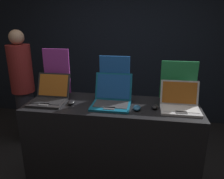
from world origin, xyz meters
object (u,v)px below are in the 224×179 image
(promo_stand_front, at_px, (57,73))
(person_bystander, at_px, (23,87))
(laptop_middle, at_px, (112,98))
(mouse_front, at_px, (71,102))
(mouse_middle, at_px, (137,108))
(promo_stand_middle, at_px, (114,79))
(laptop_back, at_px, (180,103))
(mouse_back, at_px, (155,107))
(promo_stand_back, at_px, (178,83))
(laptop_front, at_px, (50,96))

(promo_stand_front, height_order, person_bystander, person_bystander)
(laptop_middle, bearing_deg, mouse_front, -172.27)
(promo_stand_front, bearing_deg, person_bystander, 143.46)
(mouse_middle, bearing_deg, promo_stand_middle, 133.26)
(laptop_back, distance_m, person_bystander, 2.20)
(mouse_front, relative_size, promo_stand_front, 0.21)
(laptop_middle, height_order, mouse_back, laptop_middle)
(mouse_front, distance_m, promo_stand_front, 0.41)
(mouse_front, bearing_deg, mouse_middle, -3.54)
(promo_stand_middle, bearing_deg, mouse_middle, -46.74)
(mouse_back, xyz_separation_m, promo_stand_back, (0.22, 0.24, 0.17))
(promo_stand_front, xyz_separation_m, mouse_back, (1.03, -0.24, -0.22))
(mouse_back, bearing_deg, promo_stand_back, 47.22)
(laptop_front, xyz_separation_m, laptop_middle, (0.62, 0.01, 0.00))
(mouse_front, relative_size, mouse_middle, 0.99)
(mouse_front, height_order, mouse_middle, mouse_middle)
(mouse_front, distance_m, laptop_middle, 0.39)
(laptop_front, bearing_deg, laptop_back, -0.11)
(promo_stand_middle, bearing_deg, promo_stand_front, 177.38)
(promo_stand_back, relative_size, person_bystander, 0.24)
(mouse_front, relative_size, laptop_middle, 0.29)
(mouse_front, bearing_deg, laptop_middle, 7.73)
(laptop_middle, distance_m, mouse_middle, 0.27)
(person_bystander, bearing_deg, mouse_middle, -27.85)
(promo_stand_back, bearing_deg, laptop_middle, -162.53)
(mouse_middle, bearing_deg, mouse_back, 17.03)
(mouse_back, relative_size, person_bystander, 0.06)
(laptop_front, distance_m, mouse_back, 1.03)
(mouse_middle, relative_size, promo_stand_middle, 0.24)
(mouse_front, bearing_deg, laptop_front, 170.75)
(promo_stand_front, xyz_separation_m, promo_stand_middle, (0.62, -0.03, -0.03))
(promo_stand_middle, bearing_deg, mouse_back, -27.87)
(mouse_front, xyz_separation_m, person_bystander, (-1.02, 0.83, -0.16))
(mouse_middle, xyz_separation_m, person_bystander, (-1.65, 0.87, -0.16))
(promo_stand_front, xyz_separation_m, person_bystander, (-0.78, 0.58, -0.38))
(person_bystander, bearing_deg, promo_stand_front, -36.54)
(laptop_middle, bearing_deg, promo_stand_front, 162.12)
(promo_stand_back, xyz_separation_m, person_bystander, (-2.04, 0.58, -0.33))
(mouse_middle, bearing_deg, laptop_back, 11.06)
(laptop_back, bearing_deg, person_bystander, 158.58)
(mouse_front, height_order, promo_stand_back, promo_stand_back)
(promo_stand_middle, height_order, laptop_back, promo_stand_middle)
(promo_stand_front, height_order, promo_stand_back, promo_stand_front)
(mouse_front, bearing_deg, promo_stand_middle, 30.04)
(mouse_front, xyz_separation_m, laptop_back, (1.02, 0.04, 0.04))
(laptop_middle, height_order, promo_stand_middle, promo_stand_middle)
(mouse_front, distance_m, promo_stand_back, 1.06)
(promo_stand_front, bearing_deg, promo_stand_back, -0.07)
(promo_stand_back, bearing_deg, promo_stand_middle, -177.56)
(laptop_front, distance_m, mouse_front, 0.24)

